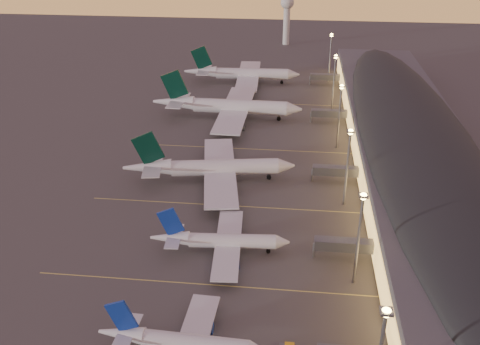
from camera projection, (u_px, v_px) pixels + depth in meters
name	position (u px, v px, depth m)	size (l,w,h in m)	color
ground	(213.00, 273.00, 139.26)	(700.00, 700.00, 0.00)	#474542
airliner_narrow_south	(182.00, 342.00, 112.47)	(36.31, 32.40, 12.99)	silver
airliner_narrow_north	(220.00, 241.00, 146.20)	(38.33, 34.29, 13.69)	silver
airliner_wide_near	(210.00, 168.00, 183.87)	(59.07, 54.45, 18.94)	silver
airliner_wide_mid	(227.00, 106.00, 238.33)	(67.23, 61.05, 21.56)	silver
airliner_wide_far	(242.00, 74.00, 286.27)	(61.97, 56.42, 19.84)	silver
terminal_building	(412.00, 143.00, 193.66)	(56.35, 255.00, 17.46)	#4E4F54
light_masts	(343.00, 125.00, 185.65)	(2.20, 217.20, 25.90)	gray
radar_tower	(287.00, 12.00, 359.67)	(9.00, 9.00, 32.50)	silver
lane_markings	(232.00, 198.00, 174.82)	(90.00, 180.36, 0.00)	#D8C659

